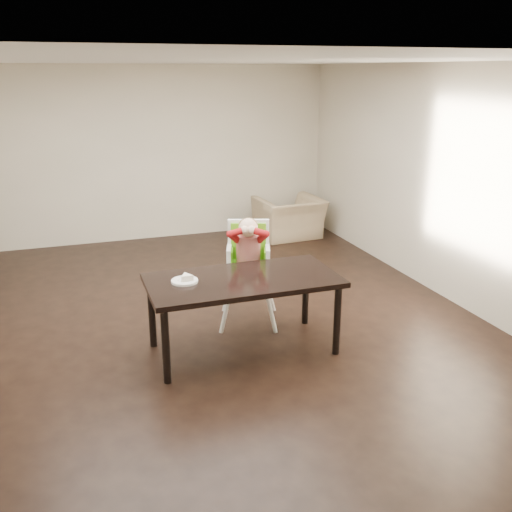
% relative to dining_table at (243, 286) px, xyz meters
% --- Properties ---
extents(ground, '(7.00, 7.00, 0.00)m').
position_rel_dining_table_xyz_m(ground, '(-0.29, 0.71, -0.67)').
color(ground, black).
rests_on(ground, ground).
extents(room_walls, '(6.02, 7.02, 2.71)m').
position_rel_dining_table_xyz_m(room_walls, '(-0.29, 0.71, 1.18)').
color(room_walls, beige).
rests_on(room_walls, ground).
extents(dining_table, '(1.80, 0.90, 0.75)m').
position_rel_dining_table_xyz_m(dining_table, '(0.00, 0.00, 0.00)').
color(dining_table, black).
rests_on(dining_table, ground).
extents(high_chair, '(0.62, 0.62, 1.16)m').
position_rel_dining_table_xyz_m(high_chair, '(0.27, 0.64, 0.15)').
color(high_chair, white).
rests_on(high_chair, ground).
extents(plate, '(0.33, 0.33, 0.07)m').
position_rel_dining_table_xyz_m(plate, '(-0.54, 0.07, 0.10)').
color(plate, white).
rests_on(plate, dining_table).
extents(armchair, '(1.04, 0.72, 0.87)m').
position_rel_dining_table_xyz_m(armchair, '(1.91, 3.51, -0.24)').
color(armchair, tan).
rests_on(armchair, ground).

